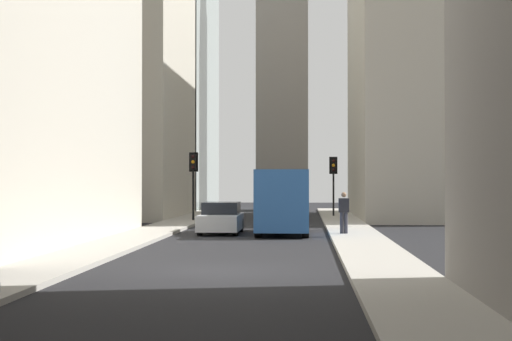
% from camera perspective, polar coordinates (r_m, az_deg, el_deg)
% --- Properties ---
extents(ground_plane, '(135.00, 135.00, 0.00)m').
position_cam_1_polar(ground_plane, '(21.84, -2.80, -6.96)').
color(ground_plane, black).
extents(sidewalk_right, '(90.00, 2.20, 0.14)m').
position_cam_1_polar(sidewalk_right, '(22.76, -14.21, -6.51)').
color(sidewalk_right, '#A8A399').
rests_on(sidewalk_right, ground_plane).
extents(sidewalk_left, '(90.00, 2.20, 0.14)m').
position_cam_1_polar(sidewalk_left, '(21.82, 9.12, -6.78)').
color(sidewalk_left, '#A8A399').
rests_on(sidewalk_left, ground_plane).
extents(building_left_far, '(17.65, 10.00, 19.37)m').
position_cam_1_polar(building_left_far, '(54.22, 12.20, 7.05)').
color(building_left_far, '#A8A091').
rests_on(building_left_far, ground_plane).
extents(building_right_far, '(14.22, 10.00, 22.62)m').
position_cam_1_polar(building_right_far, '(55.07, -10.38, 8.63)').
color(building_right_far, beige).
rests_on(building_right_far, ground_plane).
extents(delivery_truck, '(6.46, 2.25, 2.84)m').
position_cam_1_polar(delivery_truck, '(36.38, 1.90, -2.16)').
color(delivery_truck, '#285699').
rests_on(delivery_truck, ground_plane).
extents(sedan_silver, '(4.30, 1.78, 1.42)m').
position_cam_1_polar(sedan_silver, '(36.92, -2.44, -3.37)').
color(sedan_silver, '#B7BABF').
rests_on(sedan_silver, ground_plane).
extents(traffic_light_midblock, '(0.43, 0.52, 3.85)m').
position_cam_1_polar(traffic_light_midblock, '(46.64, -4.38, 0.02)').
color(traffic_light_midblock, black).
rests_on(traffic_light_midblock, sidewalk_right).
extents(traffic_light_far_junction, '(0.43, 0.52, 3.77)m').
position_cam_1_polar(traffic_light_far_junction, '(52.50, 5.41, -0.13)').
color(traffic_light_far_junction, black).
rests_on(traffic_light_far_junction, sidewalk_left).
extents(pedestrian, '(0.26, 0.44, 1.75)m').
position_cam_1_polar(pedestrian, '(34.96, 6.13, -2.81)').
color(pedestrian, '#33333D').
rests_on(pedestrian, sidewalk_left).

